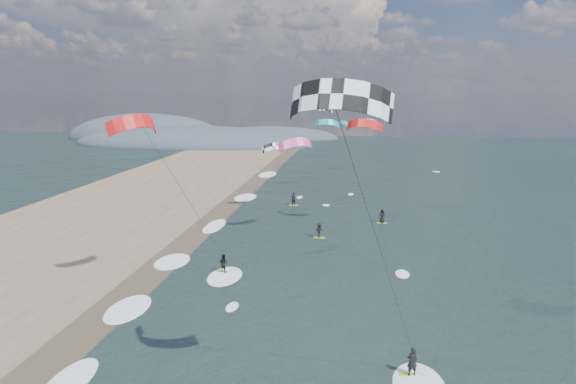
# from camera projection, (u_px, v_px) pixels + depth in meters

# --- Properties ---
(ground) EXTENTS (260.00, 260.00, 0.00)m
(ground) POSITION_uv_depth(u_px,v_px,m) (273.00, 375.00, 24.61)
(ground) COLOR black
(ground) RESTS_ON ground
(wet_sand_strip) EXTENTS (3.00, 240.00, 0.00)m
(wet_sand_strip) POSITION_uv_depth(u_px,v_px,m) (139.00, 284.00, 36.00)
(wet_sand_strip) COLOR #382D23
(wet_sand_strip) RESTS_ON ground
(coastal_hills) EXTENTS (80.00, 41.00, 15.00)m
(coastal_hills) POSITION_uv_depth(u_px,v_px,m) (184.00, 141.00, 135.37)
(coastal_hills) COLOR #3D4756
(coastal_hills) RESTS_ON ground
(kitesurfer_near_a) EXTENTS (7.60, 8.52, 15.16)m
(kitesurfer_near_a) POSITION_uv_depth(u_px,v_px,m) (356.00, 177.00, 17.95)
(kitesurfer_near_a) COLOR #A1B920
(kitesurfer_near_a) RESTS_ON ground
(kitesurfer_near_b) EXTENTS (6.67, 9.05, 13.41)m
(kitesurfer_near_b) POSITION_uv_depth(u_px,v_px,m) (172.00, 179.00, 32.93)
(kitesurfer_near_b) COLOR #A1B920
(kitesurfer_near_b) RESTS_ON ground
(far_kitesurfers) EXTENTS (11.78, 13.92, 1.70)m
(far_kitesurfers) POSITION_uv_depth(u_px,v_px,m) (332.00, 218.00, 51.68)
(far_kitesurfers) COLOR #A1B920
(far_kitesurfers) RESTS_ON ground
(bg_kite_field) EXTENTS (14.05, 66.22, 8.12)m
(bg_kite_field) POSITION_uv_depth(u_px,v_px,m) (338.00, 117.00, 73.58)
(bg_kite_field) COLOR black
(bg_kite_field) RESTS_ON ground
(shoreline_surf) EXTENTS (2.40, 79.40, 0.11)m
(shoreline_surf) POSITION_uv_depth(u_px,v_px,m) (178.00, 263.00, 40.43)
(shoreline_surf) COLOR white
(shoreline_surf) RESTS_ON ground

